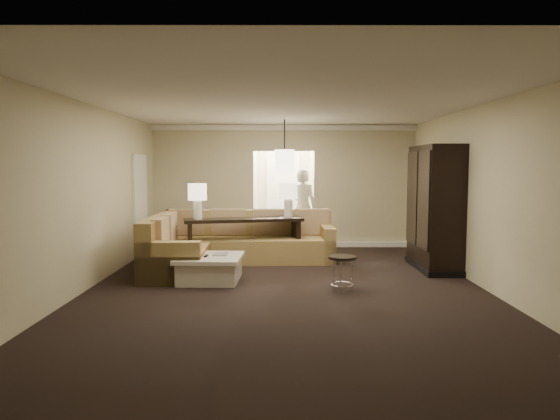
{
  "coord_description": "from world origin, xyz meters",
  "views": [
    {
      "loc": [
        -0.11,
        -7.45,
        1.85
      ],
      "look_at": [
        -0.09,
        1.2,
        1.1
      ],
      "focal_mm": 32.0,
      "sensor_mm": 36.0,
      "label": 1
    }
  ],
  "objects_px": {
    "armoire": "(435,210)",
    "person": "(303,203)",
    "coffee_table": "(210,268)",
    "console_table": "(244,236)",
    "drink_table": "(342,266)",
    "sectional_sofa": "(226,244)"
  },
  "relations": [
    {
      "from": "armoire",
      "to": "person",
      "type": "bearing_deg",
      "value": 128.42
    },
    {
      "from": "coffee_table",
      "to": "console_table",
      "type": "distance_m",
      "value": 1.58
    },
    {
      "from": "console_table",
      "to": "person",
      "type": "height_order",
      "value": "person"
    },
    {
      "from": "armoire",
      "to": "drink_table",
      "type": "relative_size",
      "value": 4.24
    },
    {
      "from": "console_table",
      "to": "person",
      "type": "distance_m",
      "value": 2.65
    },
    {
      "from": "sectional_sofa",
      "to": "armoire",
      "type": "xyz_separation_m",
      "value": [
        3.8,
        -0.35,
        0.67
      ]
    },
    {
      "from": "coffee_table",
      "to": "console_table",
      "type": "relative_size",
      "value": 0.46
    },
    {
      "from": "sectional_sofa",
      "to": "armoire",
      "type": "height_order",
      "value": "armoire"
    },
    {
      "from": "coffee_table",
      "to": "armoire",
      "type": "xyz_separation_m",
      "value": [
        3.92,
        0.96,
        0.85
      ]
    },
    {
      "from": "sectional_sofa",
      "to": "console_table",
      "type": "bearing_deg",
      "value": 26.01
    },
    {
      "from": "coffee_table",
      "to": "person",
      "type": "distance_m",
      "value": 4.22
    },
    {
      "from": "console_table",
      "to": "armoire",
      "type": "xyz_separation_m",
      "value": [
        3.47,
        -0.52,
        0.55
      ]
    },
    {
      "from": "armoire",
      "to": "coffee_table",
      "type": "bearing_deg",
      "value": -166.19
    },
    {
      "from": "sectional_sofa",
      "to": "drink_table",
      "type": "xyz_separation_m",
      "value": [
        1.94,
        -1.96,
        -0.02
      ]
    },
    {
      "from": "sectional_sofa",
      "to": "coffee_table",
      "type": "height_order",
      "value": "sectional_sofa"
    },
    {
      "from": "coffee_table",
      "to": "armoire",
      "type": "height_order",
      "value": "armoire"
    },
    {
      "from": "drink_table",
      "to": "armoire",
      "type": "bearing_deg",
      "value": 40.93
    },
    {
      "from": "coffee_table",
      "to": "armoire",
      "type": "bearing_deg",
      "value": 13.81
    },
    {
      "from": "drink_table",
      "to": "person",
      "type": "bearing_deg",
      "value": 94.9
    },
    {
      "from": "console_table",
      "to": "coffee_table",
      "type": "bearing_deg",
      "value": -118.33
    },
    {
      "from": "sectional_sofa",
      "to": "console_table",
      "type": "xyz_separation_m",
      "value": [
        0.33,
        0.17,
        0.12
      ]
    },
    {
      "from": "person",
      "to": "armoire",
      "type": "bearing_deg",
      "value": 148.92
    }
  ]
}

